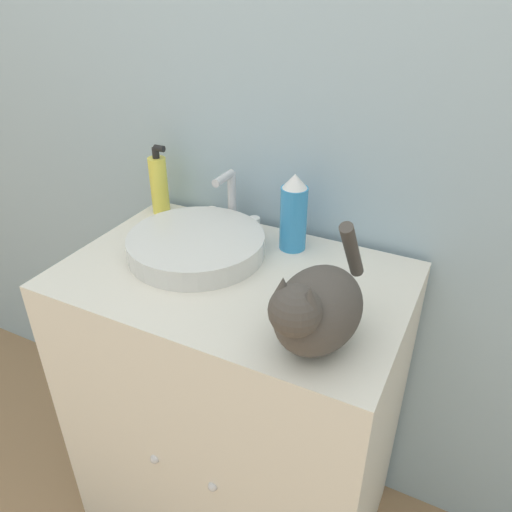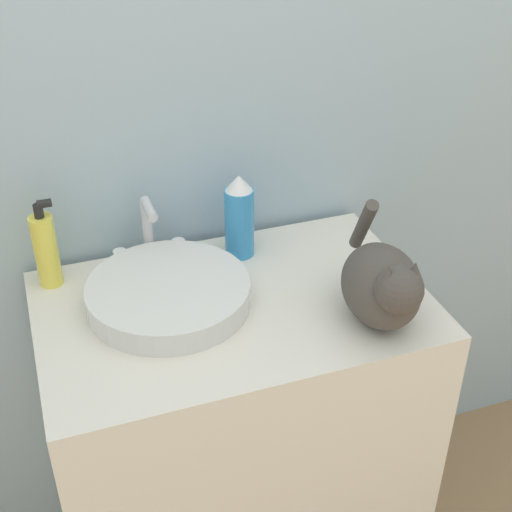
# 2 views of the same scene
# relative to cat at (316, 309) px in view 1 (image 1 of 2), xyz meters

# --- Properties ---
(wall_back) EXTENTS (6.00, 0.05, 2.50)m
(wall_back) POSITION_rel_cat_xyz_m (-0.26, 0.47, 0.25)
(wall_back) COLOR #9EB7C6
(wall_back) RESTS_ON ground_plane
(vanity_cabinet) EXTENTS (0.83, 0.55, 0.91)m
(vanity_cabinet) POSITION_rel_cat_xyz_m (-0.26, 0.16, -0.54)
(vanity_cabinet) COLOR silver
(vanity_cabinet) RESTS_ON ground_plane
(sink_basin) EXTENTS (0.35, 0.35, 0.05)m
(sink_basin) POSITION_rel_cat_xyz_m (-0.39, 0.20, -0.06)
(sink_basin) COLOR silver
(sink_basin) RESTS_ON vanity_cabinet
(faucet) EXTENTS (0.17, 0.10, 0.16)m
(faucet) POSITION_rel_cat_xyz_m (-0.39, 0.38, -0.02)
(faucet) COLOR silver
(faucet) RESTS_ON vanity_cabinet
(cat) EXTENTS (0.18, 0.32, 0.22)m
(cat) POSITION_rel_cat_xyz_m (0.00, 0.00, 0.00)
(cat) COLOR #47423D
(cat) RESTS_ON vanity_cabinet
(soap_bottle) EXTENTS (0.05, 0.05, 0.21)m
(soap_bottle) POSITION_rel_cat_xyz_m (-0.62, 0.36, -0.00)
(soap_bottle) COLOR #EADB4C
(soap_bottle) RESTS_ON vanity_cabinet
(spray_bottle) EXTENTS (0.07, 0.07, 0.20)m
(spray_bottle) POSITION_rel_cat_xyz_m (-0.19, 0.34, 0.01)
(spray_bottle) COLOR #338CCC
(spray_bottle) RESTS_ON vanity_cabinet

